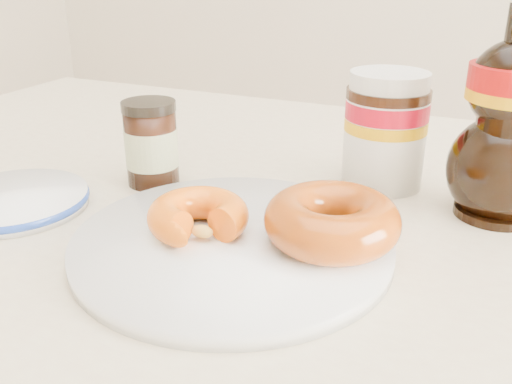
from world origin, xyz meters
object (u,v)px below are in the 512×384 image
at_px(plate, 232,243).
at_px(donut_whole, 332,220).
at_px(syrup_bottle, 511,117).
at_px(dining_table, 328,311).
at_px(dark_jar, 151,144).
at_px(blue_rim_saucer, 14,200).
at_px(nutella_jar, 386,125).
at_px(donut_bitten, 198,216).

bearing_deg(plate, donut_whole, 16.84).
height_order(donut_whole, syrup_bottle, syrup_bottle).
height_order(dining_table, dark_jar, dark_jar).
bearing_deg(blue_rim_saucer, donut_whole, 5.99).
bearing_deg(nutella_jar, blue_rim_saucer, -146.53).
bearing_deg(dining_table, nutella_jar, 84.80).
distance_m(dining_table, plate, 0.13).
bearing_deg(dark_jar, plate, -34.98).
xyz_separation_m(plate, blue_rim_saucer, (-0.24, -0.01, 0.00)).
relative_size(plate, blue_rim_saucer, 1.87).
distance_m(dark_jar, blue_rim_saucer, 0.15).
bearing_deg(syrup_bottle, plate, -140.38).
relative_size(plate, donut_bitten, 3.13).
relative_size(dark_jar, blue_rim_saucer, 0.63).
distance_m(donut_bitten, dark_jar, 0.16).
xyz_separation_m(dark_jar, blue_rim_saucer, (-0.09, -0.11, -0.04)).
bearing_deg(nutella_jar, donut_whole, -90.85).
bearing_deg(dining_table, blue_rim_saucer, -166.68).
relative_size(donut_bitten, syrup_bottle, 0.44).
relative_size(dining_table, plate, 5.13).
distance_m(plate, nutella_jar, 0.23).
height_order(plate, donut_bitten, donut_bitten).
distance_m(donut_whole, blue_rim_saucer, 0.32).
distance_m(dining_table, donut_whole, 0.12).
bearing_deg(dining_table, plate, -137.62).
bearing_deg(nutella_jar, dining_table, -95.20).
bearing_deg(dining_table, donut_whole, -75.83).
bearing_deg(dining_table, syrup_bottle, 38.05).
bearing_deg(donut_bitten, plate, 21.35).
xyz_separation_m(plate, dark_jar, (-0.15, 0.10, 0.04)).
distance_m(dining_table, dark_jar, 0.26).
height_order(dining_table, plate, plate).
bearing_deg(donut_whole, blue_rim_saucer, -174.01).
height_order(donut_bitten, nutella_jar, nutella_jar).
distance_m(donut_bitten, syrup_bottle, 0.30).
bearing_deg(syrup_bottle, blue_rim_saucer, -158.20).
height_order(plate, dark_jar, dark_jar).
height_order(syrup_bottle, dark_jar, syrup_bottle).
height_order(donut_bitten, donut_whole, donut_whole).
height_order(donut_bitten, blue_rim_saucer, donut_bitten).
height_order(plate, blue_rim_saucer, blue_rim_saucer).
bearing_deg(plate, blue_rim_saucer, -177.78).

